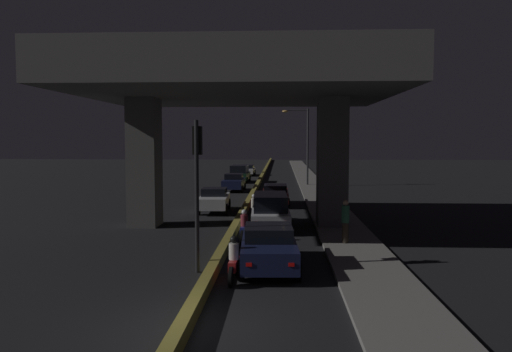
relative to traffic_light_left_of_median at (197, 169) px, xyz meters
The scene contains 17 objects.
ground_plane 6.20m from the traffic_light_left_of_median, 83.60° to the right, with size 200.00×200.00×0.00m, color black.
median_divider 30.08m from the traffic_light_left_of_median, 88.90° to the left, with size 0.34×126.00×0.40m, color olive.
sidewalk_right 23.86m from the traffic_light_left_of_median, 75.81° to the left, with size 2.50×126.00×0.15m, color slate.
elevated_overpass 9.60m from the traffic_light_left_of_median, 86.30° to the left, with size 15.30×13.99×9.29m.
traffic_light_left_of_median is the anchor object (origin of this frame).
street_lamp 31.83m from the traffic_light_left_of_median, 81.04° to the left, with size 2.54×0.32×7.39m.
car_dark_blue_lead 3.63m from the traffic_light_left_of_median, 12.51° to the left, with size 2.15×4.79×1.52m.
car_white_second 9.12m from the traffic_light_left_of_median, 74.97° to the left, with size 2.15×4.64×1.73m.
car_dark_red_third 17.60m from the traffic_light_left_of_median, 82.01° to the left, with size 1.91×4.36×1.43m.
car_white_lead_oncoming 14.28m from the traffic_light_left_of_median, 95.41° to the left, with size 1.96×4.10×1.47m.
car_dark_blue_second_oncoming 26.68m from the traffic_light_left_of_median, 92.80° to the left, with size 1.89×4.15×1.50m.
car_dark_green_third_oncoming 35.52m from the traffic_light_left_of_median, 92.48° to the left, with size 2.15×4.16×1.79m.
car_white_fourth_oncoming 45.42m from the traffic_light_left_of_median, 91.82° to the left, with size 2.02×4.18×1.31m.
motorcycle_red_filtering_near 3.33m from the traffic_light_left_of_median, 39.27° to the right, with size 0.33×1.96×1.45m.
motorcycle_blue_filtering_mid 5.89m from the traffic_light_left_of_median, 76.57° to the left, with size 0.34×1.96×1.42m.
motorcycle_white_filtering_far 11.58m from the traffic_light_left_of_median, 83.40° to the left, with size 0.33×1.86×1.43m.
pedestrian_on_sidewalk 7.36m from the traffic_light_left_of_median, 37.89° to the left, with size 0.33×0.33×1.80m.
Camera 1 is at (2.22, -11.37, 4.46)m, focal length 35.00 mm.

